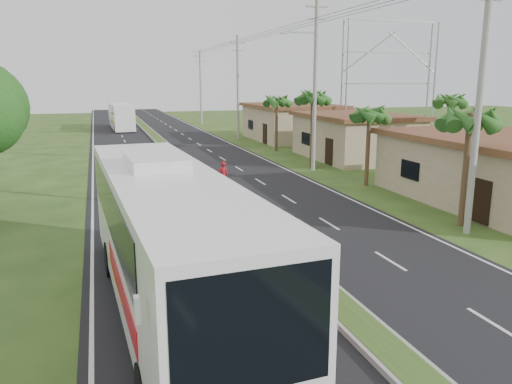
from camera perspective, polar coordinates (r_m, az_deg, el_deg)
name	(u,v)px	position (r m, az deg, el deg)	size (l,w,h in m)	color
ground	(300,273)	(17.14, 5.03, -9.16)	(180.00, 180.00, 0.00)	#2B471A
road_asphalt	(192,171)	(35.77, -7.37, 2.35)	(14.00, 160.00, 0.02)	black
median_strip	(192,170)	(35.75, -7.37, 2.50)	(1.20, 160.00, 0.18)	gray
lane_edge_left	(93,177)	(35.23, -18.15, 1.64)	(0.12, 160.00, 0.01)	silver
lane_edge_right	(280,167)	(37.52, 2.75, 2.91)	(0.12, 160.00, 0.01)	silver
shop_near	(503,169)	(29.26, 26.41, 2.34)	(8.60, 12.60, 3.52)	#9B9068
shop_mid	(355,136)	(42.10, 11.23, 6.30)	(7.60, 10.60, 3.67)	#9B9068
shop_far	(292,122)	(54.71, 4.13, 8.01)	(8.60, 11.60, 3.82)	#9B9068
palm_verge_a	(470,119)	(23.36, 23.28, 7.68)	(2.40, 2.40, 5.45)	#473321
palm_verge_b	(369,114)	(30.95, 12.84, 8.66)	(2.40, 2.40, 5.05)	#473321
palm_verge_c	(313,98)	(36.87, 6.51, 10.68)	(2.40, 2.40, 5.85)	#473321
palm_verge_d	(277,101)	(45.42, 2.38, 10.39)	(2.40, 2.40, 5.25)	#473321
palm_behind_shop	(450,101)	(37.99, 21.31, 9.68)	(2.40, 2.40, 5.65)	#473321
utility_pole_a	(480,98)	(22.23, 24.19, 9.82)	(1.60, 0.28, 11.00)	gray
utility_pole_b	(315,82)	(35.80, 6.73, 12.43)	(3.20, 0.28, 12.00)	gray
utility_pole_c	(238,87)	(54.67, -2.08, 11.96)	(1.60, 0.28, 11.00)	gray
utility_pole_d	(201,87)	(74.13, -6.34, 11.88)	(1.60, 0.28, 10.50)	gray
billboard_lattice	(390,75)	(52.82, 15.02, 12.77)	(10.18, 1.18, 12.07)	gray
coach_bus_main	(166,233)	(13.66, -10.21, -4.58)	(3.50, 13.39, 4.29)	white
coach_bus_far	(121,115)	(68.68, -15.17, 8.50)	(2.84, 11.38, 3.29)	white
motorcyclist	(223,186)	(27.02, -3.78, 0.65)	(1.80, 0.67, 2.11)	black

